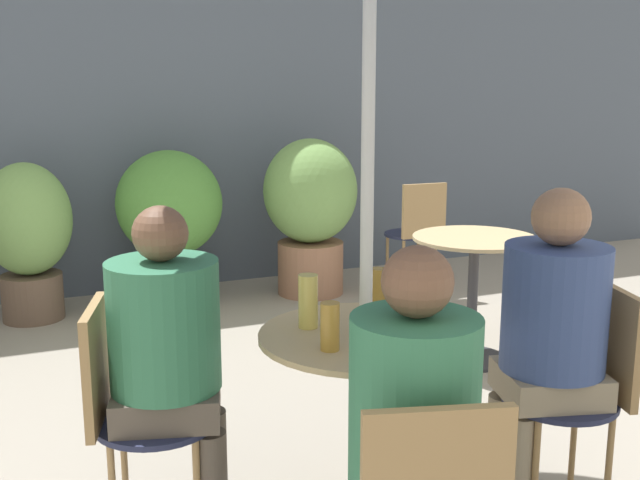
{
  "coord_description": "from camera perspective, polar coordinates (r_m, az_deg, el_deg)",
  "views": [
    {
      "loc": [
        -1.07,
        -2.18,
        1.56
      ],
      "look_at": [
        0.03,
        0.41,
        0.98
      ],
      "focal_mm": 42.0,
      "sensor_mm": 36.0,
      "label": 1
    }
  ],
  "objects": [
    {
      "name": "storefront_wall",
      "position": [
        5.85,
        -12.69,
        10.81
      ],
      "size": [
        10.0,
        0.06,
        3.0
      ],
      "color": "#4C5666",
      "rests_on": "ground_plane"
    },
    {
      "name": "cafe_table_near",
      "position": [
        2.65,
        3.43,
        -10.88
      ],
      "size": [
        0.74,
        0.74,
        0.73
      ],
      "color": "#2D2D33",
      "rests_on": "ground_plane"
    },
    {
      "name": "cafe_table_far",
      "position": [
        4.33,
        11.62,
        -2.31
      ],
      "size": [
        0.7,
        0.7,
        0.73
      ],
      "color": "#2D2D33",
      "rests_on": "ground_plane"
    },
    {
      "name": "bistro_chair_0",
      "position": [
        2.65,
        -14.44,
        -11.79
      ],
      "size": [
        0.45,
        0.43,
        0.86
      ],
      "rotation": [
        0.0,
        0.0,
        1.29
      ],
      "color": "#232847",
      "rests_on": "ground_plane"
    },
    {
      "name": "bistro_chair_2",
      "position": [
        2.91,
        19.52,
        -9.9
      ],
      "size": [
        0.45,
        0.43,
        0.86
      ],
      "rotation": [
        0.0,
        0.0,
        -1.85
      ],
      "color": "#232847",
      "rests_on": "ground_plane"
    },
    {
      "name": "bistro_chair_3",
      "position": [
        5.66,
        7.44,
        1.03
      ],
      "size": [
        0.42,
        0.42,
        0.86
      ],
      "rotation": [
        0.0,
        0.0,
        3.11
      ],
      "color": "#232847",
      "rests_on": "ground_plane"
    },
    {
      "name": "seated_person_0",
      "position": [
        2.57,
        -11.33,
        -8.16
      ],
      "size": [
        0.42,
        0.4,
        1.19
      ],
      "rotation": [
        0.0,
        0.0,
        1.29
      ],
      "color": "brown",
      "rests_on": "ground_plane"
    },
    {
      "name": "seated_person_1",
      "position": [
        2.0,
        7.02,
        -13.84
      ],
      "size": [
        0.36,
        0.38,
        1.18
      ],
      "rotation": [
        0.0,
        0.0,
        2.86
      ],
      "color": "#2D2D33",
      "rests_on": "ground_plane"
    },
    {
      "name": "seated_person_2",
      "position": [
        2.79,
        17.07,
        -6.45
      ],
      "size": [
        0.42,
        0.4,
        1.22
      ],
      "rotation": [
        0.0,
        0.0,
        4.43
      ],
      "color": "gray",
      "rests_on": "ground_plane"
    },
    {
      "name": "beer_glass_0",
      "position": [
        2.47,
        7.63,
        -6.07
      ],
      "size": [
        0.06,
        0.06,
        0.17
      ],
      "color": "silver",
      "rests_on": "cafe_table_near"
    },
    {
      "name": "beer_glass_1",
      "position": [
        2.76,
        4.48,
        -3.98
      ],
      "size": [
        0.06,
        0.06,
        0.18
      ],
      "color": "#B28433",
      "rests_on": "cafe_table_near"
    },
    {
      "name": "beer_glass_2",
      "position": [
        2.62,
        -0.91,
        -4.69
      ],
      "size": [
        0.07,
        0.07,
        0.19
      ],
      "color": "#DBC65B",
      "rests_on": "cafe_table_near"
    },
    {
      "name": "beer_glass_3",
      "position": [
        2.4,
        0.76,
        -6.6
      ],
      "size": [
        0.06,
        0.06,
        0.16
      ],
      "color": "#B28433",
      "rests_on": "cafe_table_near"
    },
    {
      "name": "potted_plant_0",
      "position": [
        5.35,
        -21.39,
        0.57
      ],
      "size": [
        0.59,
        0.59,
        1.07
      ],
      "color": "brown",
      "rests_on": "ground_plane"
    },
    {
      "name": "potted_plant_1",
      "position": [
        5.46,
        -11.41,
        1.72
      ],
      "size": [
        0.75,
        0.75,
        1.12
      ],
      "color": "#47423D",
      "rests_on": "ground_plane"
    },
    {
      "name": "potted_plant_2",
      "position": [
        5.62,
        -0.74,
        2.55
      ],
      "size": [
        0.71,
        0.71,
        1.18
      ],
      "color": "#93664C",
      "rests_on": "ground_plane"
    }
  ]
}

